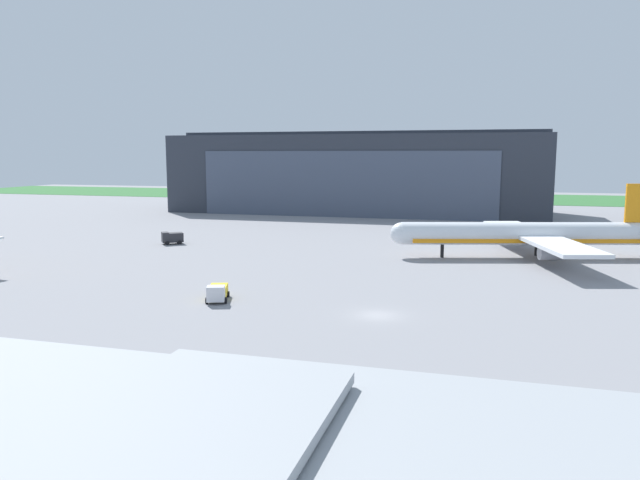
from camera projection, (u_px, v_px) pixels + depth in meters
name	position (u px, v px, depth m)	size (l,w,h in m)	color
ground_plane	(377.00, 315.00, 62.13)	(440.00, 440.00, 0.00)	gray
grass_field_strip	(460.00, 198.00, 229.80)	(440.00, 56.00, 0.08)	#336C35
maintenance_hangar	(357.00, 174.00, 172.16)	(103.19, 32.22, 22.83)	#2D333D
airliner_far_right	(532.00, 234.00, 96.26)	(43.10, 39.82, 11.85)	silver
pushback_tractor	(217.00, 292.00, 68.15)	(3.40, 5.25, 2.02)	silver
ops_van	(172.00, 237.00, 111.26)	(4.19, 3.91, 2.26)	#28282D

